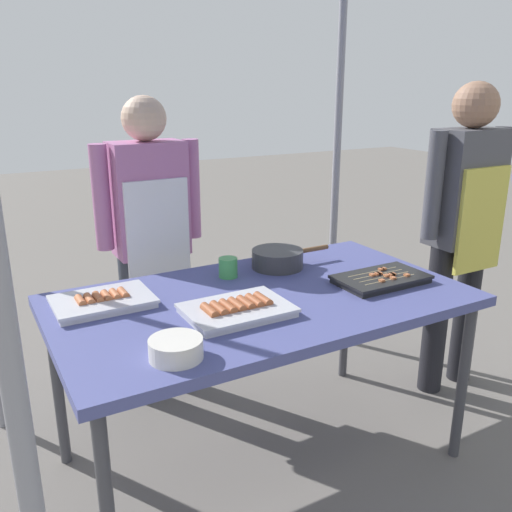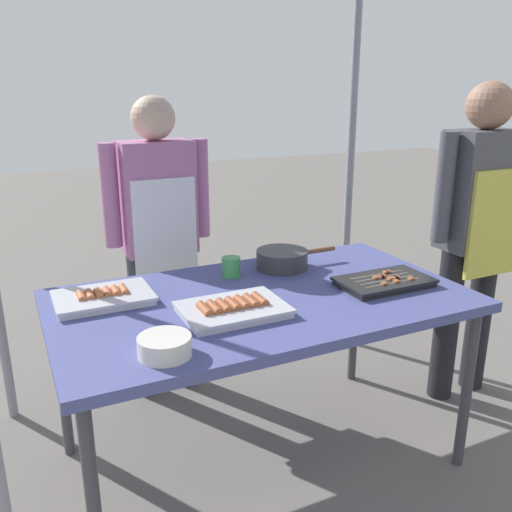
{
  "view_description": "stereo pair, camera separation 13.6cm",
  "coord_description": "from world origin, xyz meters",
  "px_view_note": "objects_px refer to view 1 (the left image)",
  "views": [
    {
      "loc": [
        -0.99,
        -1.72,
        1.54
      ],
      "look_at": [
        0.0,
        0.05,
        0.9
      ],
      "focal_mm": 38.2,
      "sensor_mm": 36.0,
      "label": 1
    },
    {
      "loc": [
        -0.87,
        -1.78,
        1.54
      ],
      "look_at": [
        0.0,
        0.05,
        0.9
      ],
      "focal_mm": 38.2,
      "sensor_mm": 36.0,
      "label": 2
    }
  ],
  "objects_px": {
    "tray_pork_links": "(103,301)",
    "vendor_woman": "(151,229)",
    "tray_grilled_sausages": "(237,309)",
    "condiment_bowl": "(176,349)",
    "cooking_wok": "(278,258)",
    "drink_cup_near_edge": "(228,268)",
    "customer_nearby": "(463,217)",
    "stall_table": "(262,308)",
    "tray_meat_skewers": "(381,279)"
  },
  "relations": [
    {
      "from": "stall_table",
      "to": "tray_pork_links",
      "type": "bearing_deg",
      "value": 160.06
    },
    {
      "from": "cooking_wok",
      "to": "condiment_bowl",
      "type": "xyz_separation_m",
      "value": [
        -0.71,
        -0.58,
        -0.01
      ]
    },
    {
      "from": "vendor_woman",
      "to": "customer_nearby",
      "type": "relative_size",
      "value": 0.96
    },
    {
      "from": "tray_meat_skewers",
      "to": "condiment_bowl",
      "type": "xyz_separation_m",
      "value": [
        -0.98,
        -0.2,
        0.01
      ]
    },
    {
      "from": "tray_pork_links",
      "to": "cooking_wok",
      "type": "height_order",
      "value": "cooking_wok"
    },
    {
      "from": "cooking_wok",
      "to": "vendor_woman",
      "type": "height_order",
      "value": "vendor_woman"
    },
    {
      "from": "tray_meat_skewers",
      "to": "stall_table",
      "type": "bearing_deg",
      "value": 167.34
    },
    {
      "from": "tray_grilled_sausages",
      "to": "drink_cup_near_edge",
      "type": "distance_m",
      "value": 0.4
    },
    {
      "from": "tray_grilled_sausages",
      "to": "cooking_wok",
      "type": "distance_m",
      "value": 0.55
    },
    {
      "from": "tray_meat_skewers",
      "to": "tray_pork_links",
      "type": "height_order",
      "value": "tray_pork_links"
    },
    {
      "from": "tray_meat_skewers",
      "to": "drink_cup_near_edge",
      "type": "bearing_deg",
      "value": 144.26
    },
    {
      "from": "stall_table",
      "to": "cooking_wok",
      "type": "xyz_separation_m",
      "value": [
        0.24,
        0.27,
        0.1
      ]
    },
    {
      "from": "stall_table",
      "to": "tray_pork_links",
      "type": "distance_m",
      "value": 0.61
    },
    {
      "from": "stall_table",
      "to": "tray_meat_skewers",
      "type": "relative_size",
      "value": 4.2
    },
    {
      "from": "cooking_wok",
      "to": "condiment_bowl",
      "type": "bearing_deg",
      "value": -140.94
    },
    {
      "from": "tray_pork_links",
      "to": "cooking_wok",
      "type": "relative_size",
      "value": 0.92
    },
    {
      "from": "drink_cup_near_edge",
      "to": "vendor_woman",
      "type": "distance_m",
      "value": 0.51
    },
    {
      "from": "stall_table",
      "to": "tray_meat_skewers",
      "type": "xyz_separation_m",
      "value": [
        0.51,
        -0.11,
        0.07
      ]
    },
    {
      "from": "tray_grilled_sausages",
      "to": "condiment_bowl",
      "type": "height_order",
      "value": "condiment_bowl"
    },
    {
      "from": "tray_meat_skewers",
      "to": "customer_nearby",
      "type": "distance_m",
      "value": 0.7
    },
    {
      "from": "drink_cup_near_edge",
      "to": "tray_meat_skewers",
      "type": "bearing_deg",
      "value": -35.74
    },
    {
      "from": "stall_table",
      "to": "tray_meat_skewers",
      "type": "distance_m",
      "value": 0.52
    },
    {
      "from": "tray_grilled_sausages",
      "to": "vendor_woman",
      "type": "distance_m",
      "value": 0.85
    },
    {
      "from": "tray_grilled_sausages",
      "to": "tray_pork_links",
      "type": "height_order",
      "value": "tray_grilled_sausages"
    },
    {
      "from": "drink_cup_near_edge",
      "to": "vendor_woman",
      "type": "height_order",
      "value": "vendor_woman"
    },
    {
      "from": "condiment_bowl",
      "to": "vendor_woman",
      "type": "height_order",
      "value": "vendor_woman"
    },
    {
      "from": "cooking_wok",
      "to": "stall_table",
      "type": "bearing_deg",
      "value": -131.29
    },
    {
      "from": "tray_pork_links",
      "to": "vendor_woman",
      "type": "relative_size",
      "value": 0.24
    },
    {
      "from": "condiment_bowl",
      "to": "vendor_woman",
      "type": "distance_m",
      "value": 1.09
    },
    {
      "from": "condiment_bowl",
      "to": "tray_pork_links",
      "type": "bearing_deg",
      "value": 99.84
    },
    {
      "from": "cooking_wok",
      "to": "vendor_woman",
      "type": "relative_size",
      "value": 0.26
    },
    {
      "from": "customer_nearby",
      "to": "condiment_bowl",
      "type": "bearing_deg",
      "value": -167.5
    },
    {
      "from": "condiment_bowl",
      "to": "customer_nearby",
      "type": "xyz_separation_m",
      "value": [
        1.64,
        0.36,
        0.14
      ]
    },
    {
      "from": "drink_cup_near_edge",
      "to": "cooking_wok",
      "type": "bearing_deg",
      "value": 1.15
    },
    {
      "from": "tray_grilled_sausages",
      "to": "condiment_bowl",
      "type": "distance_m",
      "value": 0.37
    },
    {
      "from": "tray_pork_links",
      "to": "customer_nearby",
      "type": "distance_m",
      "value": 1.75
    },
    {
      "from": "vendor_woman",
      "to": "customer_nearby",
      "type": "height_order",
      "value": "customer_nearby"
    },
    {
      "from": "tray_grilled_sausages",
      "to": "customer_nearby",
      "type": "relative_size",
      "value": 0.24
    },
    {
      "from": "tray_grilled_sausages",
      "to": "condiment_bowl",
      "type": "bearing_deg",
      "value": -147.18
    },
    {
      "from": "cooking_wok",
      "to": "customer_nearby",
      "type": "distance_m",
      "value": 0.96
    },
    {
      "from": "tray_pork_links",
      "to": "drink_cup_near_edge",
      "type": "xyz_separation_m",
      "value": [
        0.55,
        0.06,
        0.02
      ]
    },
    {
      "from": "stall_table",
      "to": "tray_grilled_sausages",
      "type": "height_order",
      "value": "tray_grilled_sausages"
    },
    {
      "from": "tray_pork_links",
      "to": "vendor_woman",
      "type": "xyz_separation_m",
      "value": [
        0.37,
        0.53,
        0.11
      ]
    },
    {
      "from": "condiment_bowl",
      "to": "drink_cup_near_edge",
      "type": "height_order",
      "value": "drink_cup_near_edge"
    },
    {
      "from": "tray_grilled_sausages",
      "to": "tray_pork_links",
      "type": "xyz_separation_m",
      "value": [
        -0.4,
        0.32,
        -0.0
      ]
    },
    {
      "from": "cooking_wok",
      "to": "condiment_bowl",
      "type": "relative_size",
      "value": 2.36
    },
    {
      "from": "drink_cup_near_edge",
      "to": "customer_nearby",
      "type": "xyz_separation_m",
      "value": [
        1.18,
        -0.21,
        0.12
      ]
    },
    {
      "from": "drink_cup_near_edge",
      "to": "customer_nearby",
      "type": "distance_m",
      "value": 1.21
    },
    {
      "from": "cooking_wok",
      "to": "vendor_woman",
      "type": "bearing_deg",
      "value": 132.6
    },
    {
      "from": "cooking_wok",
      "to": "condiment_bowl",
      "type": "distance_m",
      "value": 0.92
    }
  ]
}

